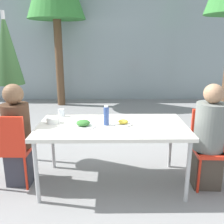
{
  "coord_description": "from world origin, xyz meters",
  "views": [
    {
      "loc": [
        -0.03,
        -2.66,
        1.61
      ],
      "look_at": [
        0.0,
        0.0,
        0.87
      ],
      "focal_mm": 40.0,
      "sensor_mm": 36.0,
      "label": 1
    }
  ],
  "objects_px": {
    "chair_right": "(210,142)",
    "bottle": "(106,116)",
    "chair_left": "(11,145)",
    "person_left": "(18,137)",
    "person_right": "(208,139)",
    "salad_bowl": "(53,120)",
    "closed_umbrella": "(7,55)",
    "drinking_cup": "(61,113)"
  },
  "relations": [
    {
      "from": "person_left",
      "to": "chair_right",
      "type": "relative_size",
      "value": 1.36
    },
    {
      "from": "chair_right",
      "to": "closed_umbrella",
      "type": "xyz_separation_m",
      "value": [
        -2.48,
        0.63,
        0.95
      ]
    },
    {
      "from": "chair_left",
      "to": "closed_umbrella",
      "type": "bearing_deg",
      "value": 108.33
    },
    {
      "from": "bottle",
      "to": "salad_bowl",
      "type": "xyz_separation_m",
      "value": [
        -0.61,
        0.07,
        -0.08
      ]
    },
    {
      "from": "person_left",
      "to": "person_right",
      "type": "relative_size",
      "value": 0.99
    },
    {
      "from": "bottle",
      "to": "drinking_cup",
      "type": "distance_m",
      "value": 0.67
    },
    {
      "from": "closed_umbrella",
      "to": "person_left",
      "type": "bearing_deg",
      "value": -67.0
    },
    {
      "from": "chair_right",
      "to": "chair_left",
      "type": "bearing_deg",
      "value": 4.88
    },
    {
      "from": "chair_left",
      "to": "chair_right",
      "type": "xyz_separation_m",
      "value": [
        2.27,
        0.07,
        0.0
      ]
    },
    {
      "from": "person_left",
      "to": "salad_bowl",
      "type": "relative_size",
      "value": 7.77
    },
    {
      "from": "chair_right",
      "to": "drinking_cup",
      "type": "height_order",
      "value": "chair_right"
    },
    {
      "from": "person_right",
      "to": "bottle",
      "type": "distance_m",
      "value": 1.18
    },
    {
      "from": "closed_umbrella",
      "to": "bottle",
      "type": "xyz_separation_m",
      "value": [
        1.28,
        -0.65,
        -0.63
      ]
    },
    {
      "from": "person_left",
      "to": "person_right",
      "type": "distance_m",
      "value": 2.17
    },
    {
      "from": "chair_left",
      "to": "salad_bowl",
      "type": "xyz_separation_m",
      "value": [
        0.46,
        0.12,
        0.25
      ]
    },
    {
      "from": "chair_left",
      "to": "drinking_cup",
      "type": "distance_m",
      "value": 0.69
    },
    {
      "from": "chair_right",
      "to": "salad_bowl",
      "type": "bearing_deg",
      "value": 1.36
    },
    {
      "from": "person_right",
      "to": "salad_bowl",
      "type": "height_order",
      "value": "person_right"
    },
    {
      "from": "closed_umbrella",
      "to": "salad_bowl",
      "type": "bearing_deg",
      "value": -40.61
    },
    {
      "from": "closed_umbrella",
      "to": "drinking_cup",
      "type": "distance_m",
      "value": 1.04
    },
    {
      "from": "person_right",
      "to": "salad_bowl",
      "type": "relative_size",
      "value": 7.85
    },
    {
      "from": "chair_right",
      "to": "bottle",
      "type": "distance_m",
      "value": 1.24
    },
    {
      "from": "person_right",
      "to": "bottle",
      "type": "height_order",
      "value": "person_right"
    },
    {
      "from": "person_left",
      "to": "drinking_cup",
      "type": "bearing_deg",
      "value": 37.28
    },
    {
      "from": "closed_umbrella",
      "to": "chair_right",
      "type": "bearing_deg",
      "value": -14.31
    },
    {
      "from": "person_right",
      "to": "chair_right",
      "type": "bearing_deg",
      "value": -121.96
    },
    {
      "from": "closed_umbrella",
      "to": "bottle",
      "type": "bearing_deg",
      "value": -26.78
    },
    {
      "from": "chair_right",
      "to": "drinking_cup",
      "type": "xyz_separation_m",
      "value": [
        -1.77,
        0.34,
        0.26
      ]
    },
    {
      "from": "chair_left",
      "to": "person_left",
      "type": "xyz_separation_m",
      "value": [
        0.05,
        0.08,
        0.06
      ]
    },
    {
      "from": "person_right",
      "to": "salad_bowl",
      "type": "distance_m",
      "value": 1.77
    },
    {
      "from": "salad_bowl",
      "to": "chair_right",
      "type": "bearing_deg",
      "value": -1.82
    },
    {
      "from": "person_left",
      "to": "person_right",
      "type": "xyz_separation_m",
      "value": [
        2.16,
        -0.09,
        -0.01
      ]
    },
    {
      "from": "bottle",
      "to": "drinking_cup",
      "type": "bearing_deg",
      "value": 148.43
    },
    {
      "from": "closed_umbrella",
      "to": "bottle",
      "type": "height_order",
      "value": "closed_umbrella"
    },
    {
      "from": "chair_left",
      "to": "person_left",
      "type": "height_order",
      "value": "person_left"
    },
    {
      "from": "chair_right",
      "to": "bottle",
      "type": "height_order",
      "value": "bottle"
    },
    {
      "from": "person_right",
      "to": "bottle",
      "type": "xyz_separation_m",
      "value": [
        -1.15,
        0.06,
        0.26
      ]
    },
    {
      "from": "person_right",
      "to": "drinking_cup",
      "type": "relative_size",
      "value": 13.1
    },
    {
      "from": "chair_left",
      "to": "bottle",
      "type": "relative_size",
      "value": 3.91
    },
    {
      "from": "drinking_cup",
      "to": "salad_bowl",
      "type": "relative_size",
      "value": 0.6
    },
    {
      "from": "closed_umbrella",
      "to": "drinking_cup",
      "type": "relative_size",
      "value": 21.89
    },
    {
      "from": "person_right",
      "to": "person_left",
      "type": "bearing_deg",
      "value": 0.84
    }
  ]
}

